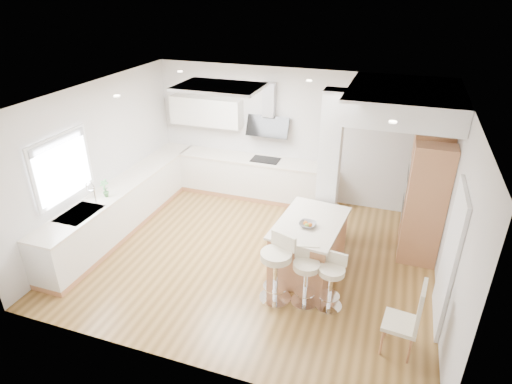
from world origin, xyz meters
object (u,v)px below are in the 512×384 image
at_px(bar_stool_a, 277,266).
at_px(dining_chair, 410,317).
at_px(bar_stool_b, 306,274).
at_px(peninsula, 309,245).
at_px(bar_stool_c, 331,279).

relative_size(bar_stool_a, dining_chair, 0.98).
relative_size(bar_stool_a, bar_stool_b, 1.18).
bearing_deg(bar_stool_a, dining_chair, 6.47).
height_order(peninsula, bar_stool_b, peninsula).
xyz_separation_m(peninsula, bar_stool_c, (0.51, -0.80, 0.04)).
distance_m(bar_stool_c, dining_chair, 1.21).
bearing_deg(bar_stool_b, dining_chair, -32.78).
xyz_separation_m(bar_stool_b, bar_stool_c, (0.37, 0.03, -0.02)).
height_order(peninsula, dining_chair, dining_chair).
xyz_separation_m(bar_stool_a, dining_chair, (1.87, -0.46, -0.02)).
distance_m(peninsula, bar_stool_b, 0.85).
xyz_separation_m(bar_stool_a, bar_stool_c, (0.79, 0.09, -0.11)).
height_order(bar_stool_b, bar_stool_c, bar_stool_b).
height_order(bar_stool_a, bar_stool_b, bar_stool_a).
height_order(peninsula, bar_stool_a, bar_stool_a).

